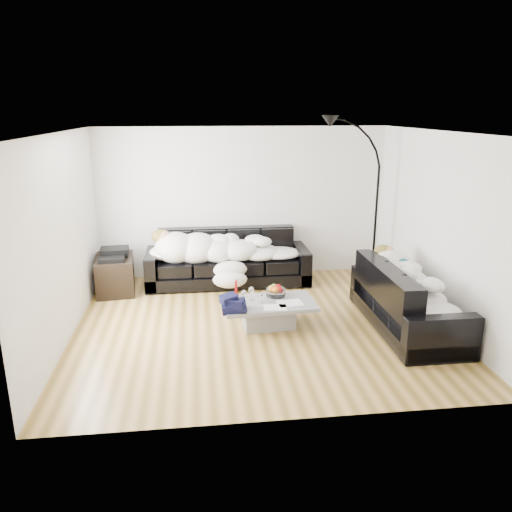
{
  "coord_description": "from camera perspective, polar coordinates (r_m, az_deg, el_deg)",
  "views": [
    {
      "loc": [
        -0.8,
        -6.34,
        2.88
      ],
      "look_at": [
        0.0,
        0.3,
        0.9
      ],
      "focal_mm": 35.0,
      "sensor_mm": 36.0,
      "label": 1
    }
  ],
  "objects": [
    {
      "name": "newspaper_b",
      "position": [
        6.6,
        2.21,
        -5.87
      ],
      "size": [
        0.32,
        0.24,
        0.01
      ],
      "primitive_type": "cube",
      "rotation": [
        0.0,
        0.0,
        -0.09
      ],
      "color": "silver",
      "rests_on": "coffee_table"
    },
    {
      "name": "sleeper_back",
      "position": [
        8.38,
        -3.25,
        1.04
      ],
      "size": [
        2.32,
        0.8,
        0.46
      ],
      "primitive_type": null,
      "color": "white",
      "rests_on": "sofa_back"
    },
    {
      "name": "candle_right",
      "position": [
        6.96,
        -2.21,
        -3.66
      ],
      "size": [
        0.05,
        0.05,
        0.24
      ],
      "primitive_type": "cylinder",
      "rotation": [
        0.0,
        0.0,
        0.02
      ],
      "color": "maroon",
      "rests_on": "coffee_table"
    },
    {
      "name": "newspaper_a",
      "position": [
        6.75,
        3.9,
        -5.38
      ],
      "size": [
        0.37,
        0.3,
        0.01
      ],
      "primitive_type": "cube",
      "rotation": [
        0.0,
        0.0,
        0.12
      ],
      "color": "silver",
      "rests_on": "coffee_table"
    },
    {
      "name": "navy_jacket",
      "position": [
        6.46,
        -2.82,
        -4.88
      ],
      "size": [
        0.38,
        0.33,
        0.17
      ],
      "primitive_type": null,
      "rotation": [
        0.0,
        0.0,
        0.13
      ],
      "color": "black",
      "rests_on": "coffee_table"
    },
    {
      "name": "wine_glass_c",
      "position": [
        6.74,
        0.76,
        -4.76
      ],
      "size": [
        0.07,
        0.07,
        0.15
      ],
      "primitive_type": "cylinder",
      "rotation": [
        0.0,
        0.0,
        -0.04
      ],
      "color": "white",
      "rests_on": "coffee_table"
    },
    {
      "name": "ground",
      "position": [
        7.01,
        0.3,
        -7.77
      ],
      "size": [
        5.0,
        5.0,
        0.0
      ],
      "primitive_type": "plane",
      "color": "brown",
      "rests_on": "ground"
    },
    {
      "name": "wine_glass_a",
      "position": [
        6.83,
        -0.54,
        -4.29
      ],
      "size": [
        0.08,
        0.08,
        0.19
      ],
      "primitive_type": "cylinder",
      "rotation": [
        0.0,
        0.0,
        0.08
      ],
      "color": "white",
      "rests_on": "coffee_table"
    },
    {
      "name": "wall_back",
      "position": [
        8.77,
        -1.54,
        6.1
      ],
      "size": [
        5.0,
        0.02,
        2.6
      ],
      "primitive_type": "cube",
      "color": "silver",
      "rests_on": "ground"
    },
    {
      "name": "av_cabinet",
      "position": [
        8.43,
        -15.78,
        -2.04
      ],
      "size": [
        0.67,
        0.9,
        0.58
      ],
      "primitive_type": "cube",
      "rotation": [
        0.0,
        0.0,
        0.11
      ],
      "color": "black",
      "rests_on": "ground"
    },
    {
      "name": "sofa_back",
      "position": [
        8.49,
        -3.25,
        -0.2
      ],
      "size": [
        2.74,
        0.95,
        0.9
      ],
      "primitive_type": "cube",
      "color": "black",
      "rests_on": "ground"
    },
    {
      "name": "fruit_bowl",
      "position": [
        6.98,
        2.28,
        -3.92
      ],
      "size": [
        0.28,
        0.28,
        0.17
      ],
      "primitive_type": "cylinder",
      "rotation": [
        0.0,
        0.0,
        0.02
      ],
      "color": "white",
      "rests_on": "coffee_table"
    },
    {
      "name": "coffee_table",
      "position": [
        6.87,
        1.46,
        -6.66
      ],
      "size": [
        1.28,
        0.8,
        0.36
      ],
      "primitive_type": "cube",
      "rotation": [
        0.0,
        0.0,
        0.06
      ],
      "color": "#939699",
      "rests_on": "ground"
    },
    {
      "name": "ceiling",
      "position": [
        6.4,
        0.33,
        13.98
      ],
      "size": [
        5.0,
        5.0,
        0.0
      ],
      "primitive_type": "plane",
      "color": "white",
      "rests_on": "ground"
    },
    {
      "name": "sofa_right",
      "position": [
        7.06,
        16.98,
        -4.52
      ],
      "size": [
        0.92,
        2.15,
        0.87
      ],
      "primitive_type": "cube",
      "rotation": [
        0.0,
        0.0,
        1.57
      ],
      "color": "black",
      "rests_on": "ground"
    },
    {
      "name": "floor_lamp",
      "position": [
        8.49,
        13.55,
        4.76
      ],
      "size": [
        0.93,
        0.48,
        2.44
      ],
      "primitive_type": null,
      "rotation": [
        0.0,
        0.0,
        0.14
      ],
      "color": "black",
      "rests_on": "ground"
    },
    {
      "name": "teal_cushion",
      "position": [
        7.53,
        14.75,
        -0.75
      ],
      "size": [
        0.42,
        0.38,
        0.2
      ],
      "primitive_type": "ellipsoid",
      "rotation": [
        0.0,
        0.0,
        0.24
      ],
      "color": "#0D5C60",
      "rests_on": "sofa_right"
    },
    {
      "name": "wall_right",
      "position": [
        7.32,
        20.14,
        3.01
      ],
      "size": [
        0.02,
        4.5,
        2.6
      ],
      "primitive_type": "cube",
      "color": "silver",
      "rests_on": "ground"
    },
    {
      "name": "sleeper_right",
      "position": [
        6.99,
        17.12,
        -2.91
      ],
      "size": [
        0.78,
        1.85,
        0.45
      ],
      "primitive_type": null,
      "rotation": [
        0.0,
        0.0,
        1.57
      ],
      "color": "white",
      "rests_on": "sofa_right"
    },
    {
      "name": "wine_glass_b",
      "position": [
        6.74,
        -1.39,
        -4.64
      ],
      "size": [
        0.08,
        0.08,
        0.18
      ],
      "primitive_type": "cylinder",
      "rotation": [
        0.0,
        0.0,
        0.11
      ],
      "color": "white",
      "rests_on": "coffee_table"
    },
    {
      "name": "shoes",
      "position": [
        7.42,
        -0.5,
        -5.91
      ],
      "size": [
        0.55,
        0.46,
        0.11
      ],
      "primitive_type": null,
      "rotation": [
        0.0,
        0.0,
        -0.27
      ],
      "color": "#472311",
      "rests_on": "ground"
    },
    {
      "name": "stereo",
      "position": [
        8.33,
        -15.97,
        0.28
      ],
      "size": [
        0.46,
        0.37,
        0.13
      ],
      "primitive_type": "cube",
      "rotation": [
        0.0,
        0.0,
        0.07
      ],
      "color": "black",
      "rests_on": "av_cabinet"
    },
    {
      "name": "candle_left",
      "position": [
        6.91,
        -2.37,
        -3.84
      ],
      "size": [
        0.05,
        0.05,
        0.24
      ],
      "primitive_type": "cylinder",
      "rotation": [
        0.0,
        0.0,
        -0.26
      ],
      "color": "maroon",
      "rests_on": "coffee_table"
    },
    {
      "name": "wall_left",
      "position": [
        6.75,
        -21.25,
        1.82
      ],
      "size": [
        0.02,
        4.5,
        2.6
      ],
      "primitive_type": "cube",
      "color": "silver",
      "rests_on": "ground"
    }
  ]
}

